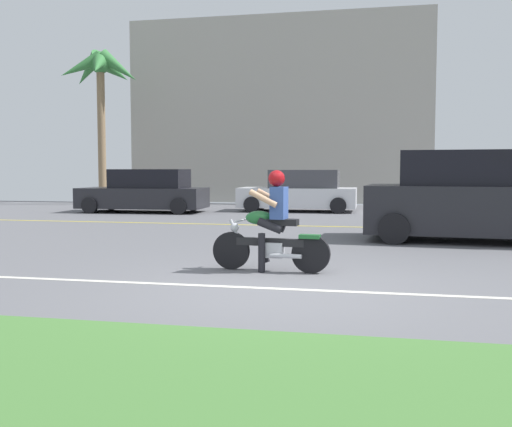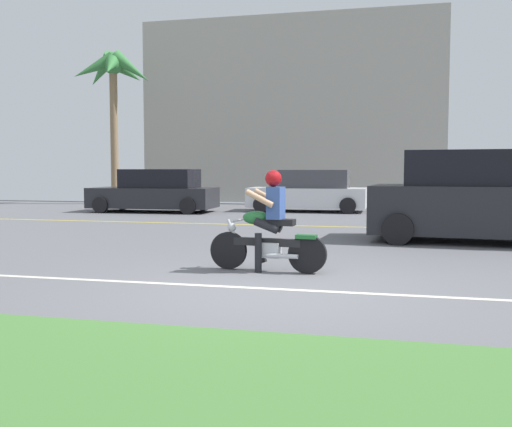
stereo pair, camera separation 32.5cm
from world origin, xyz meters
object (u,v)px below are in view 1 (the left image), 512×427
Objects in this scene: suv_nearby at (477,197)px; parked_car_1 at (300,192)px; motorcyclist at (271,229)px; palm_tree_0 at (100,76)px; parked_car_0 at (145,192)px.

suv_nearby is 1.12× the size of parked_car_1.
suv_nearby is 9.43m from parked_car_1.
parked_car_1 is at bearing 95.82° from motorcyclist.
parked_car_1 is at bearing -16.39° from palm_tree_0.
motorcyclist is 0.27× the size of palm_tree_0.
parked_car_1 is (-1.28, 12.60, 0.06)m from motorcyclist.
motorcyclist is 5.77m from suv_nearby.
parked_car_1 is (5.30, 1.53, -0.01)m from parked_car_0.
motorcyclist is 0.40× the size of parked_car_0.
parked_car_0 is at bearing -48.38° from palm_tree_0.
parked_car_1 is at bearing 121.00° from suv_nearby.
motorcyclist is at bearing -84.18° from parked_car_1.
motorcyclist is 0.38× the size of suv_nearby.
palm_tree_0 is at bearing 124.04° from motorcyclist.
parked_car_1 is (-4.86, 8.08, -0.23)m from suv_nearby.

